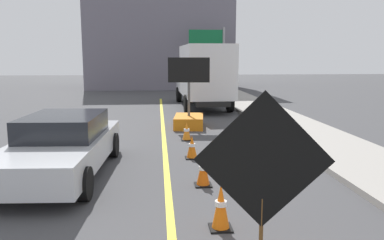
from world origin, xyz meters
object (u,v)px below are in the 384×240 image
(traffic_cone_mid_lane, at_px, (203,170))
(traffic_cone_far_lane, at_px, (192,147))
(pickup_car, at_px, (63,145))
(highway_guide_sign, at_px, (214,48))
(arrow_board_trailer, at_px, (189,115))
(traffic_cone_curbside, at_px, (187,131))
(traffic_cone_near_sign, at_px, (221,207))
(roadwork_sign, at_px, (263,164))
(box_truck, at_px, (203,74))

(traffic_cone_mid_lane, relative_size, traffic_cone_far_lane, 1.06)
(pickup_car, distance_m, traffic_cone_mid_lane, 3.35)
(highway_guide_sign, bearing_deg, traffic_cone_mid_lane, -98.69)
(arrow_board_trailer, height_order, traffic_cone_curbside, arrow_board_trailer)
(traffic_cone_near_sign, distance_m, traffic_cone_mid_lane, 2.13)
(roadwork_sign, height_order, traffic_cone_mid_lane, roadwork_sign)
(highway_guide_sign, height_order, traffic_cone_near_sign, highway_guide_sign)
(pickup_car, distance_m, traffic_cone_near_sign, 4.53)
(traffic_cone_near_sign, bearing_deg, highway_guide_sign, 82.13)
(highway_guide_sign, bearing_deg, traffic_cone_far_lane, -99.77)
(pickup_car, xyz_separation_m, traffic_cone_far_lane, (3.11, 1.19, -0.38))
(arrow_board_trailer, distance_m, traffic_cone_near_sign, 9.16)
(arrow_board_trailer, height_order, traffic_cone_far_lane, arrow_board_trailer)
(roadwork_sign, xyz_separation_m, traffic_cone_curbside, (-0.28, 8.21, -1.18))
(box_truck, distance_m, traffic_cone_far_lane, 11.01)
(arrow_board_trailer, bearing_deg, roadwork_sign, -89.91)
(traffic_cone_near_sign, relative_size, traffic_cone_curbside, 1.25)
(box_truck, bearing_deg, arrow_board_trailer, -101.67)
(box_truck, xyz_separation_m, pickup_car, (-4.65, -11.99, -1.11))
(arrow_board_trailer, distance_m, box_truck, 6.31)
(box_truck, xyz_separation_m, traffic_cone_near_sign, (-1.48, -15.20, -1.44))
(roadwork_sign, height_order, pickup_car, roadwork_sign)
(traffic_cone_near_sign, bearing_deg, arrow_board_trailer, 88.57)
(box_truck, height_order, pickup_car, box_truck)
(arrow_board_trailer, relative_size, pickup_car, 0.53)
(roadwork_sign, xyz_separation_m, arrow_board_trailer, (-0.02, 10.63, -0.99))
(highway_guide_sign, distance_m, traffic_cone_mid_lane, 22.68)
(pickup_car, distance_m, traffic_cone_far_lane, 3.35)
(box_truck, distance_m, highway_guide_sign, 9.47)
(roadwork_sign, relative_size, traffic_cone_curbside, 3.90)
(box_truck, height_order, traffic_cone_far_lane, box_truck)
(traffic_cone_near_sign, bearing_deg, traffic_cone_mid_lane, 90.86)
(box_truck, relative_size, pickup_car, 1.49)
(roadwork_sign, relative_size, traffic_cone_near_sign, 3.12)
(arrow_board_trailer, distance_m, traffic_cone_mid_lane, 7.04)
(traffic_cone_near_sign, distance_m, traffic_cone_far_lane, 4.40)
(arrow_board_trailer, bearing_deg, traffic_cone_mid_lane, -92.12)
(box_truck, bearing_deg, traffic_cone_far_lane, -98.15)
(arrow_board_trailer, bearing_deg, highway_guide_sign, 78.34)
(box_truck, height_order, highway_guide_sign, highway_guide_sign)
(arrow_board_trailer, distance_m, pickup_car, 6.86)
(traffic_cone_near_sign, bearing_deg, traffic_cone_curbside, 90.33)
(box_truck, distance_m, pickup_car, 12.91)
(traffic_cone_far_lane, bearing_deg, traffic_cone_curbside, 89.24)
(roadwork_sign, height_order, traffic_cone_curbside, roadwork_sign)
(box_truck, xyz_separation_m, traffic_cone_curbside, (-1.52, -8.46, -1.51))
(highway_guide_sign, xyz_separation_m, traffic_cone_curbside, (-3.40, -17.60, -3.13))
(roadwork_sign, bearing_deg, arrow_board_trailer, 90.09)
(roadwork_sign, relative_size, box_truck, 0.31)
(roadwork_sign, height_order, arrow_board_trailer, arrow_board_trailer)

